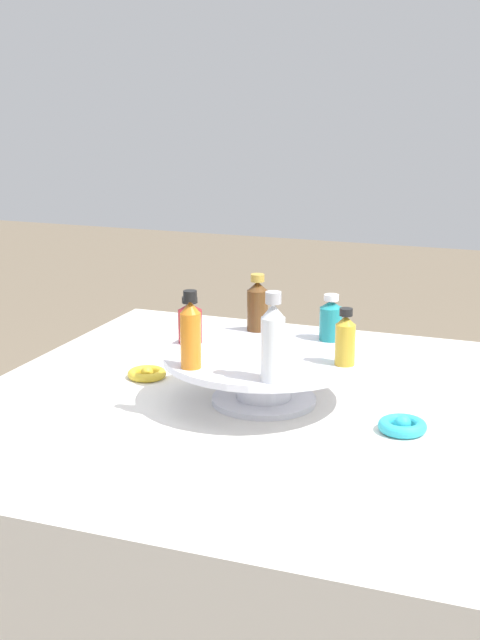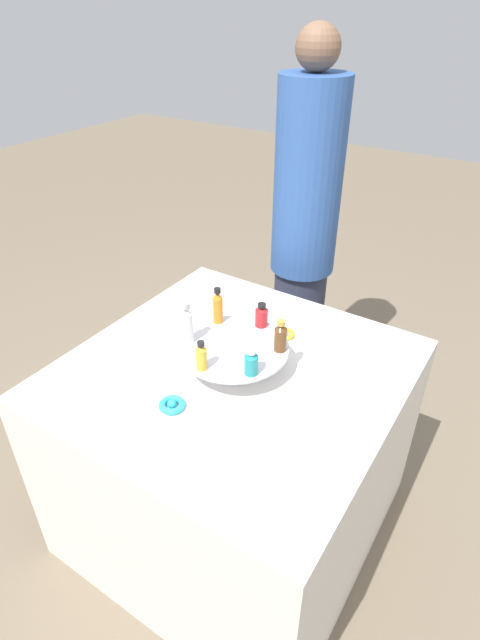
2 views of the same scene
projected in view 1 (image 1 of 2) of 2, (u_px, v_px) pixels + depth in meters
party_table at (262, 599)px, 1.67m from camera, size 1.04×1.04×0.78m
display_stand at (264, 368)px, 1.55m from camera, size 0.35×0.35×0.09m
bottle_gold at (345, 339)px, 1.47m from camera, size 0.03×0.03×0.10m
bottle_teal at (331, 319)px, 1.61m from camera, size 0.04×0.04×0.08m
bottle_brown at (257, 305)px, 1.67m from camera, size 0.04×0.04×0.11m
bottle_red at (190, 322)px, 1.60m from camera, size 0.04×0.04×0.08m
bottle_orange at (191, 333)px, 1.45m from camera, size 0.03×0.03×0.13m
bottle_clear at (273, 340)px, 1.38m from camera, size 0.04×0.04×0.14m
ribbon_bow_teal at (402, 426)px, 1.43m from camera, size 0.08×0.08×0.03m
ribbon_bow_gold at (147, 373)px, 1.70m from camera, size 0.07×0.07×0.02m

